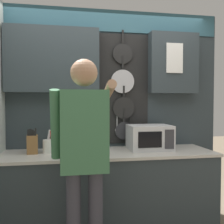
{
  "coord_description": "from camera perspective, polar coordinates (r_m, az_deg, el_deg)",
  "views": [
    {
      "loc": [
        -0.43,
        -2.66,
        1.43
      ],
      "look_at": [
        0.07,
        0.22,
        1.33
      ],
      "focal_mm": 40.0,
      "sensor_mm": 36.0,
      "label": 1
    }
  ],
  "objects": [
    {
      "name": "base_cabinet_counter",
      "position": [
        2.86,
        -0.58,
        -18.01
      ],
      "size": [
        2.28,
        0.67,
        0.9
      ],
      "color": "#2D383D",
      "rests_on": "ground_plane"
    },
    {
      "name": "back_wall_unit",
      "position": [
        2.99,
        -1.94,
        4.43
      ],
      "size": [
        2.85,
        0.22,
        2.54
      ],
      "color": "#2D383D",
      "rests_on": "ground_plane"
    },
    {
      "name": "person",
      "position": [
        2.07,
        -6.36,
        -7.95
      ],
      "size": [
        0.54,
        0.69,
        1.78
      ],
      "color": "#383842",
      "rests_on": "ground_plane"
    },
    {
      "name": "utensil_crock",
      "position": [
        2.76,
        -14.22,
        -7.44
      ],
      "size": [
        0.13,
        0.13,
        0.34
      ],
      "color": "white",
      "rests_on": "base_cabinet_counter"
    },
    {
      "name": "knife_block",
      "position": [
        2.77,
        -17.74,
        -6.95
      ],
      "size": [
        0.13,
        0.16,
        0.27
      ],
      "color": "brown",
      "rests_on": "base_cabinet_counter"
    },
    {
      "name": "microwave",
      "position": [
        2.88,
        8.56,
        -5.73
      ],
      "size": [
        0.48,
        0.36,
        0.28
      ],
      "color": "silver",
      "rests_on": "base_cabinet_counter"
    }
  ]
}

